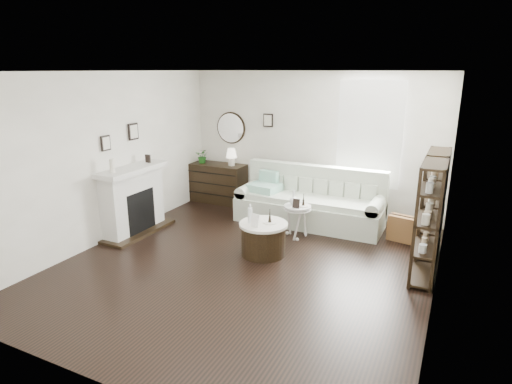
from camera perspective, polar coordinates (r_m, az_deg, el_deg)
The scene contains 18 objects.
room at distance 8.05m, azimuth 12.32°, elevation 7.64°, with size 5.50×5.50×5.50m.
fireplace at distance 7.58m, azimuth -16.00°, elevation -1.34°, with size 0.50×1.40×1.84m.
shelf_unit_far at distance 6.88m, azimuth 22.59°, elevation -1.44°, with size 0.30×0.80×1.60m.
shelf_unit_near at distance 6.02m, azimuth 21.99°, elevation -3.79°, with size 0.30×0.80×1.60m.
sofa at distance 7.87m, azimuth 7.24°, elevation -1.71°, with size 2.63×0.91×1.02m.
quilt at distance 7.98m, azimuth 1.15°, elevation 0.60°, with size 0.55×0.45×0.14m, color #279275.
suitcase at distance 7.40m, azimuth 19.63°, elevation -4.77°, with size 0.64×0.21×0.42m, color brown.
dresser at distance 9.08m, azimuth -5.20°, elevation 1.23°, with size 1.23×0.53×0.82m.
table_lamp at distance 8.78m, azimuth -3.29°, elevation 4.67°, with size 0.22×0.22×0.35m, color white, non-canonical shape.
potted_plant at distance 9.08m, azimuth -7.12°, elevation 4.78°, with size 0.27×0.24×0.30m, color #1C5518.
drum_table at distance 6.51m, azimuth 0.99°, elevation -6.22°, with size 0.73×0.73×0.51m.
pedestal_table at distance 7.11m, azimuth 5.54°, elevation -2.19°, with size 0.46×0.46×0.55m.
eiffel_drum at distance 6.40m, azimuth 1.85°, elevation -3.31°, with size 0.11×0.11×0.19m, color black, non-canonical shape.
bottle_drum at distance 6.37m, azimuth -0.79°, elevation -2.89°, with size 0.07×0.07×0.30m, color silver.
card_frame_drum at distance 6.25m, azimuth -0.12°, elevation -3.80°, with size 0.14×0.01×0.19m, color white.
eiffel_ped at distance 7.06m, azimuth 6.34°, elevation -1.15°, with size 0.11×0.11×0.18m, color black, non-canonical shape.
flask_ped at distance 7.10m, azimuth 5.03°, elevation -0.72°, with size 0.14×0.14×0.26m, color silver, non-canonical shape.
card_frame_ped at distance 6.96m, azimuth 5.37°, elevation -1.53°, with size 0.11×0.01×0.15m, color black.
Camera 1 is at (2.58, -5.05, 2.73)m, focal length 30.00 mm.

